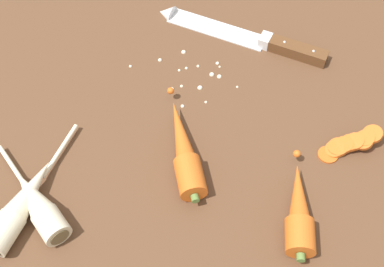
{
  "coord_description": "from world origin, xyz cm",
  "views": [
    {
      "loc": [
        -13.98,
        -43.78,
        63.26
      ],
      "look_at": [
        0.0,
        -2.0,
        1.5
      ],
      "focal_mm": 43.73,
      "sensor_mm": 36.0,
      "label": 1
    }
  ],
  "objects_px": {
    "chefs_knife": "(237,33)",
    "parsnip_mid_left": "(38,204)",
    "parsnip_front": "(22,204)",
    "whole_carrot_second": "(299,210)",
    "whole_carrot": "(184,150)",
    "carrot_slice_stack": "(350,144)"
  },
  "relations": [
    {
      "from": "chefs_knife",
      "to": "parsnip_mid_left",
      "type": "distance_m",
      "value": 0.49
    },
    {
      "from": "whole_carrot_second",
      "to": "carrot_slice_stack",
      "type": "bearing_deg",
      "value": 32.19
    },
    {
      "from": "whole_carrot_second",
      "to": "parsnip_front",
      "type": "xyz_separation_m",
      "value": [
        -0.38,
        0.14,
        -0.0
      ]
    },
    {
      "from": "whole_carrot_second",
      "to": "parsnip_mid_left",
      "type": "bearing_deg",
      "value": 159.92
    },
    {
      "from": "parsnip_mid_left",
      "to": "carrot_slice_stack",
      "type": "distance_m",
      "value": 0.49
    },
    {
      "from": "chefs_knife",
      "to": "carrot_slice_stack",
      "type": "distance_m",
      "value": 0.31
    },
    {
      "from": "whole_carrot_second",
      "to": "parsnip_front",
      "type": "distance_m",
      "value": 0.4
    },
    {
      "from": "parsnip_front",
      "to": "carrot_slice_stack",
      "type": "xyz_separation_m",
      "value": [
        0.51,
        -0.05,
        -0.01
      ]
    },
    {
      "from": "whole_carrot_second",
      "to": "carrot_slice_stack",
      "type": "distance_m",
      "value": 0.16
    },
    {
      "from": "whole_carrot",
      "to": "whole_carrot_second",
      "type": "bearing_deg",
      "value": -50.72
    },
    {
      "from": "whole_carrot",
      "to": "carrot_slice_stack",
      "type": "relative_size",
      "value": 2.06
    },
    {
      "from": "chefs_knife",
      "to": "whole_carrot",
      "type": "xyz_separation_m",
      "value": [
        -0.18,
        -0.23,
        0.01
      ]
    },
    {
      "from": "chefs_knife",
      "to": "whole_carrot_second",
      "type": "relative_size",
      "value": 1.65
    },
    {
      "from": "parsnip_mid_left",
      "to": "whole_carrot",
      "type": "bearing_deg",
      "value": 5.57
    },
    {
      "from": "chefs_knife",
      "to": "parsnip_mid_left",
      "type": "bearing_deg",
      "value": -148.22
    },
    {
      "from": "chefs_knife",
      "to": "carrot_slice_stack",
      "type": "relative_size",
      "value": 2.55
    },
    {
      "from": "whole_carrot_second",
      "to": "parsnip_mid_left",
      "type": "height_order",
      "value": "whole_carrot_second"
    },
    {
      "from": "carrot_slice_stack",
      "to": "whole_carrot_second",
      "type": "bearing_deg",
      "value": -147.81
    },
    {
      "from": "parsnip_front",
      "to": "whole_carrot_second",
      "type": "bearing_deg",
      "value": -20.12
    },
    {
      "from": "whole_carrot",
      "to": "carrot_slice_stack",
      "type": "bearing_deg",
      "value": -15.01
    },
    {
      "from": "chefs_knife",
      "to": "parsnip_mid_left",
      "type": "relative_size",
      "value": 1.39
    },
    {
      "from": "whole_carrot",
      "to": "whole_carrot_second",
      "type": "xyz_separation_m",
      "value": [
        0.12,
        -0.15,
        -0.0
      ]
    }
  ]
}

